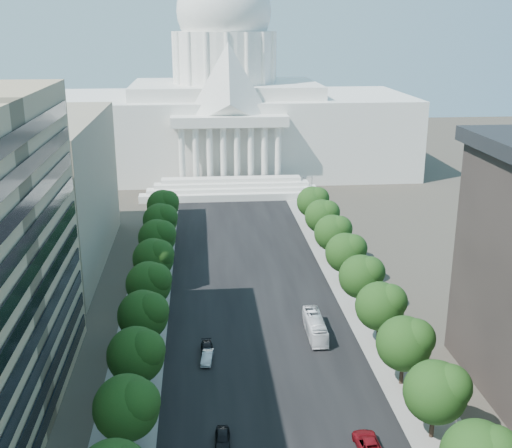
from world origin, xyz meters
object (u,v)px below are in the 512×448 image
object	(u,v)px
car_red	(368,444)
car_silver	(207,357)
car_dark_b	(207,349)
city_bus	(315,327)
car_dark_a	(222,439)

from	to	relation	value
car_red	car_silver	bearing A→B (deg)	-53.29
car_dark_b	city_bus	bearing A→B (deg)	12.56
city_bus	car_dark_b	bearing A→B (deg)	-165.64
car_red	city_bus	world-z (taller)	city_bus
car_silver	car_red	distance (m)	28.69
city_bus	car_silver	bearing A→B (deg)	-157.31
car_dark_b	car_silver	bearing A→B (deg)	-90.51
car_dark_b	city_bus	world-z (taller)	city_bus
car_dark_a	city_bus	world-z (taller)	city_bus
car_silver	car_dark_b	bearing A→B (deg)	98.15
car_red	car_dark_b	bearing A→B (deg)	-56.55
car_dark_a	car_red	bearing A→B (deg)	-5.86
car_silver	car_red	world-z (taller)	car_red
car_dark_a	car_silver	xyz separation A→B (m)	(-1.46, 19.53, -0.05)
car_silver	car_dark_a	bearing A→B (deg)	-78.05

